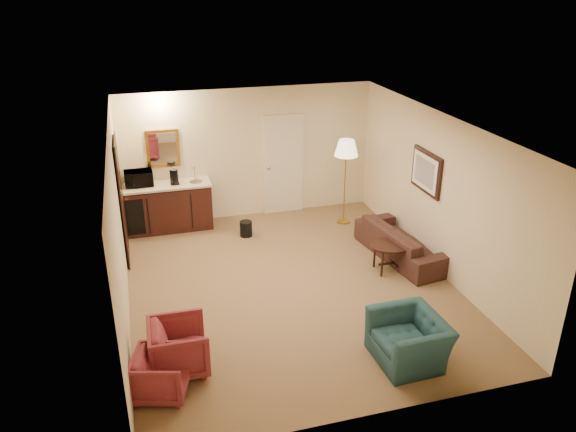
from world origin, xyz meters
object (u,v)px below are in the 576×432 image
waste_bin (246,229)px  microwave (138,177)px  teal_armchair (409,332)px  coffee_table (394,257)px  rose_chair_near (161,372)px  coffee_maker (174,177)px  floor_lamp (345,182)px  wetbar_cabinet (169,207)px  sofa (403,237)px  rose_chair_far (179,345)px

waste_bin → microwave: microwave is taller
teal_armchair → coffee_table: (0.86, 2.23, -0.17)m
rose_chair_near → coffee_table: (3.95, 2.03, -0.07)m
coffee_maker → floor_lamp: bearing=-11.7°
wetbar_cabinet → rose_chair_near: (-0.50, -4.72, -0.15)m
floor_lamp → coffee_maker: 3.27m
sofa → coffee_maker: bearing=49.6°
sofa → floor_lamp: floor_lamp is taller
sofa → coffee_table: 0.54m
wetbar_cabinet → microwave: size_ratio=3.18×
teal_armchair → coffee_table: teal_armchair is taller
rose_chair_far → coffee_maker: coffee_maker is taller
wetbar_cabinet → coffee_maker: bearing=-10.7°
floor_lamp → coffee_table: bearing=-87.2°
waste_bin → coffee_maker: bearing=150.1°
rose_chair_near → teal_armchair: bearing=-77.5°
sofa → coffee_maker: size_ratio=6.74×
rose_chair_far → coffee_table: (3.70, 1.63, -0.12)m
teal_armchair → microwave: 5.91m
sofa → rose_chair_far: size_ratio=2.71×
sofa → rose_chair_near: size_ratio=3.16×
wetbar_cabinet → sofa: size_ratio=0.83×
wetbar_cabinet → microwave: (-0.50, 0.08, 0.64)m
rose_chair_near → waste_bin: rose_chair_near is taller
sofa → microwave: size_ratio=3.83×
waste_bin → coffee_maker: (-1.20, 0.69, 0.92)m
sofa → rose_chair_far: sofa is taller
teal_armchair → coffee_table: bearing=156.9°
teal_armchair → rose_chair_far: (-2.84, 0.60, -0.05)m
coffee_table → rose_chair_far: bearing=-156.2°
microwave → floor_lamp: bearing=-11.7°
sofa → coffee_table: bearing=129.4°
coffee_maker → microwave: bearing=169.8°
teal_armchair → rose_chair_near: (-3.09, 0.20, -0.10)m
rose_chair_near → coffee_maker: bearing=8.4°
teal_armchair → wetbar_cabinet: bearing=-154.2°
floor_lamp → waste_bin: bearing=-177.7°
rose_chair_near → coffee_table: rose_chair_near is taller
floor_lamp → microwave: bearing=169.5°
rose_chair_far → coffee_maker: bearing=-4.1°
teal_armchair → microwave: bearing=-150.2°
rose_chair_near → coffee_table: 4.44m
sofa → rose_chair_near: 4.93m
wetbar_cabinet → sofa: 4.45m
rose_chair_far → coffee_maker: 4.37m
rose_chair_near → coffee_table: bearing=-46.6°
waste_bin → sofa: bearing=-32.9°
wetbar_cabinet → floor_lamp: floor_lamp is taller
teal_armchair → coffee_maker: size_ratio=3.21×
wetbar_cabinet → floor_lamp: 3.43m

